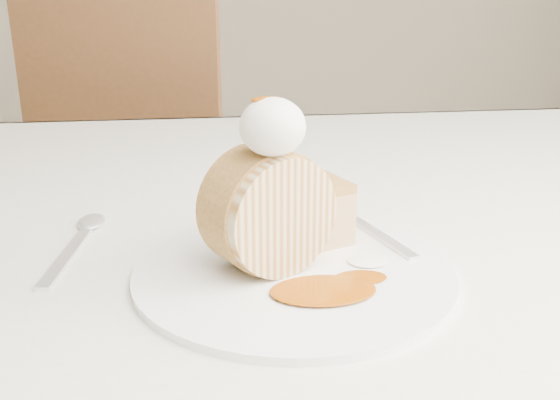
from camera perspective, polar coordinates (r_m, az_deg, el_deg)
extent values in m
cube|color=beige|center=(0.74, -3.55, -0.64)|extent=(1.40, 0.90, 0.04)
cube|color=beige|center=(1.19, -4.99, 0.94)|extent=(1.40, 0.01, 0.28)
cylinder|color=brown|center=(1.40, 22.15, -9.04)|extent=(0.06, 0.06, 0.71)
cube|color=brown|center=(1.72, -11.47, 1.02)|extent=(0.54, 0.54, 0.04)
cube|color=brown|center=(1.47, -14.28, 8.22)|extent=(0.45, 0.14, 0.47)
cylinder|color=brown|center=(1.94, -3.93, -4.19)|extent=(0.04, 0.04, 0.44)
cylinder|color=brown|center=(2.03, -14.83, -3.72)|extent=(0.04, 0.04, 0.44)
cylinder|color=brown|center=(1.59, -6.00, -9.59)|extent=(0.04, 0.04, 0.44)
cylinder|color=brown|center=(1.70, -19.05, -8.62)|extent=(0.04, 0.04, 0.44)
cylinder|color=white|center=(0.51, 1.26, -6.62)|extent=(0.34, 0.34, 0.01)
cylinder|color=#CCBE8E|center=(0.50, -1.06, -1.01)|extent=(0.11, 0.09, 0.10)
cube|color=#AD8041|center=(0.56, 2.97, -1.45)|extent=(0.07, 0.07, 0.05)
ellipsoid|color=white|center=(0.47, -0.68, 6.70)|extent=(0.05, 0.05, 0.04)
ellipsoid|color=#8B3F05|center=(0.47, -1.18, 9.81)|extent=(0.03, 0.02, 0.01)
cube|color=silver|center=(0.58, 9.07, -3.23)|extent=(0.06, 0.16, 0.00)
cube|color=silver|center=(0.58, -18.95, -4.94)|extent=(0.04, 0.16, 0.00)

